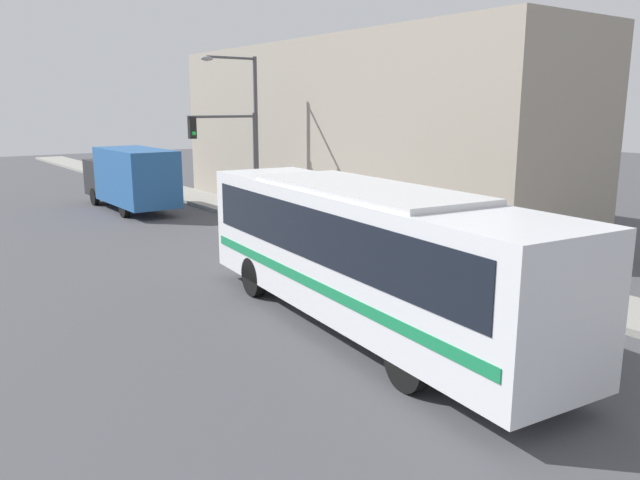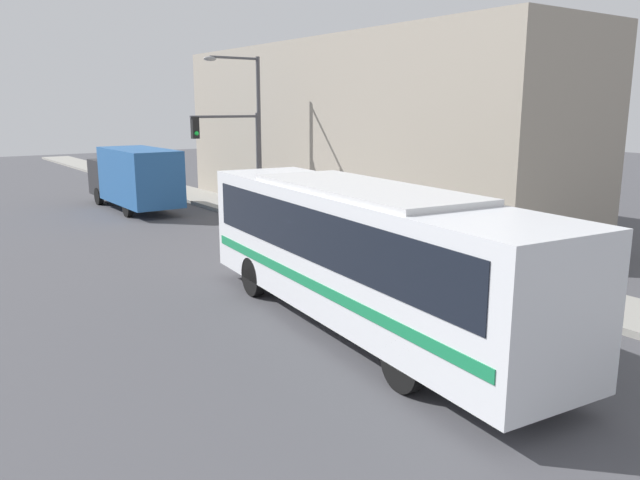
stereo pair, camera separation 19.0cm
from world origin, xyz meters
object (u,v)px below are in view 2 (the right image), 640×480
at_px(traffic_light_pole, 234,146).
at_px(city_bus, 360,247).
at_px(street_lamp, 252,122).
at_px(fire_hydrant, 438,254).
at_px(delivery_truck, 134,176).
at_px(parking_meter, 314,208).

bearing_deg(traffic_light_pole, city_bus, -106.45).
distance_m(traffic_light_pole, street_lamp, 1.37).
bearing_deg(street_lamp, fire_hydrant, -89.46).
relative_size(city_bus, street_lamp, 1.67).
relative_size(delivery_truck, fire_hydrant, 9.41).
bearing_deg(delivery_truck, traffic_light_pole, -66.63).
bearing_deg(delivery_truck, city_bus, -94.56).
distance_m(city_bus, delivery_truck, 19.82).
xyz_separation_m(delivery_truck, street_lamp, (3.48, -5.83, 2.71)).
distance_m(city_bus, parking_meter, 10.64).
bearing_deg(fire_hydrant, delivery_truck, 101.74).
distance_m(parking_meter, street_lamp, 5.68).
height_order(city_bus, traffic_light_pole, traffic_light_pole).
xyz_separation_m(fire_hydrant, traffic_light_pole, (-1.06, 11.39, 2.80)).
xyz_separation_m(delivery_truck, parking_meter, (3.59, -10.49, -0.54)).
xyz_separation_m(fire_hydrant, parking_meter, (0.00, 6.76, 0.54)).
height_order(fire_hydrant, street_lamp, street_lamp).
bearing_deg(street_lamp, city_bus, -109.95).
relative_size(delivery_truck, traffic_light_pole, 1.68).
height_order(fire_hydrant, parking_meter, parking_meter).
distance_m(delivery_truck, parking_meter, 11.10).
height_order(city_bus, parking_meter, city_bus).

